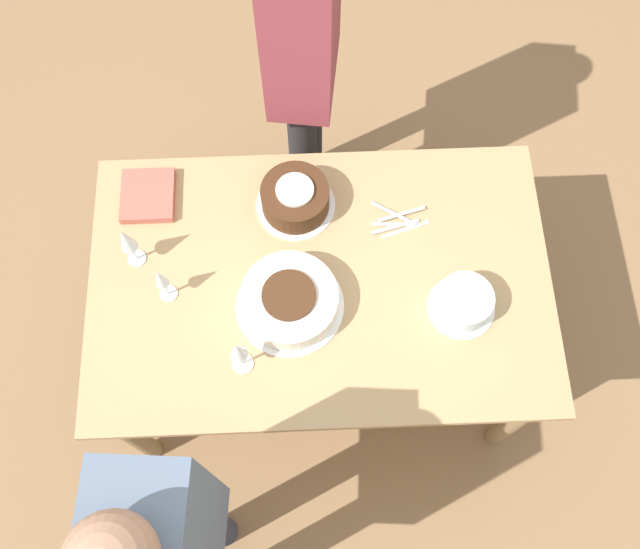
{
  "coord_description": "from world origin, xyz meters",
  "views": [
    {
      "loc": [
        0.04,
        0.86,
        2.93
      ],
      "look_at": [
        0.0,
        0.0,
        0.81
      ],
      "focal_mm": 40.0,
      "sensor_mm": 36.0,
      "label": 1
    }
  ],
  "objects_px": {
    "wine_glass_near": "(126,240)",
    "wine_glass_far": "(238,351)",
    "cake_center_white": "(289,301)",
    "wine_glass_extra": "(161,279)",
    "cake_back_decorated": "(463,303)",
    "person_cutting": "(303,38)",
    "cake_front_chocolate": "(295,198)"
  },
  "relations": [
    {
      "from": "cake_front_chocolate",
      "to": "cake_back_decorated",
      "type": "bearing_deg",
      "value": 143.03
    },
    {
      "from": "cake_front_chocolate",
      "to": "wine_glass_far",
      "type": "xyz_separation_m",
      "value": [
        0.18,
        0.55,
        0.09
      ]
    },
    {
      "from": "wine_glass_extra",
      "to": "cake_back_decorated",
      "type": "bearing_deg",
      "value": 174.79
    },
    {
      "from": "cake_front_chocolate",
      "to": "cake_center_white",
      "type": "bearing_deg",
      "value": 85.47
    },
    {
      "from": "wine_glass_far",
      "to": "cake_front_chocolate",
      "type": "bearing_deg",
      "value": -108.22
    },
    {
      "from": "wine_glass_far",
      "to": "wine_glass_extra",
      "type": "distance_m",
      "value": 0.34
    },
    {
      "from": "cake_front_chocolate",
      "to": "wine_glass_far",
      "type": "relative_size",
      "value": 1.35
    },
    {
      "from": "wine_glass_near",
      "to": "cake_front_chocolate",
      "type": "bearing_deg",
      "value": -161.56
    },
    {
      "from": "cake_back_decorated",
      "to": "person_cutting",
      "type": "height_order",
      "value": "person_cutting"
    },
    {
      "from": "cake_center_white",
      "to": "wine_glass_extra",
      "type": "xyz_separation_m",
      "value": [
        0.39,
        -0.06,
        0.08
      ]
    },
    {
      "from": "cake_center_white",
      "to": "cake_front_chocolate",
      "type": "xyz_separation_m",
      "value": [
        -0.03,
        -0.36,
        0.01
      ]
    },
    {
      "from": "wine_glass_extra",
      "to": "person_cutting",
      "type": "xyz_separation_m",
      "value": [
        -0.47,
        -0.78,
        0.16
      ]
    },
    {
      "from": "cake_back_decorated",
      "to": "person_cutting",
      "type": "relative_size",
      "value": 0.13
    },
    {
      "from": "cake_center_white",
      "to": "wine_glass_near",
      "type": "xyz_separation_m",
      "value": [
        0.5,
        -0.19,
        0.1
      ]
    },
    {
      "from": "cake_back_decorated",
      "to": "person_cutting",
      "type": "xyz_separation_m",
      "value": [
        0.48,
        -0.87,
        0.24
      ]
    },
    {
      "from": "cake_front_chocolate",
      "to": "wine_glass_extra",
      "type": "height_order",
      "value": "wine_glass_extra"
    },
    {
      "from": "cake_center_white",
      "to": "wine_glass_extra",
      "type": "height_order",
      "value": "wine_glass_extra"
    },
    {
      "from": "wine_glass_near",
      "to": "wine_glass_far",
      "type": "distance_m",
      "value": 0.51
    },
    {
      "from": "wine_glass_far",
      "to": "wine_glass_extra",
      "type": "relative_size",
      "value": 1.04
    },
    {
      "from": "wine_glass_extra",
      "to": "cake_front_chocolate",
      "type": "bearing_deg",
      "value": -143.95
    },
    {
      "from": "cake_back_decorated",
      "to": "wine_glass_far",
      "type": "relative_size",
      "value": 1.09
    },
    {
      "from": "wine_glass_far",
      "to": "cake_back_decorated",
      "type": "bearing_deg",
      "value": -167.4
    },
    {
      "from": "wine_glass_near",
      "to": "wine_glass_far",
      "type": "relative_size",
      "value": 1.06
    },
    {
      "from": "cake_front_chocolate",
      "to": "wine_glass_extra",
      "type": "relative_size",
      "value": 1.4
    },
    {
      "from": "cake_back_decorated",
      "to": "wine_glass_extra",
      "type": "height_order",
      "value": "wine_glass_extra"
    },
    {
      "from": "wine_glass_near",
      "to": "wine_glass_extra",
      "type": "bearing_deg",
      "value": 130.28
    },
    {
      "from": "cake_front_chocolate",
      "to": "wine_glass_far",
      "type": "distance_m",
      "value": 0.59
    },
    {
      "from": "wine_glass_near",
      "to": "wine_glass_extra",
      "type": "xyz_separation_m",
      "value": [
        -0.11,
        0.13,
        -0.02
      ]
    },
    {
      "from": "cake_front_chocolate",
      "to": "cake_back_decorated",
      "type": "distance_m",
      "value": 0.65
    },
    {
      "from": "cake_front_chocolate",
      "to": "cake_back_decorated",
      "type": "relative_size",
      "value": 1.24
    },
    {
      "from": "cake_back_decorated",
      "to": "wine_glass_near",
      "type": "bearing_deg",
      "value": -11.57
    },
    {
      "from": "cake_front_chocolate",
      "to": "wine_glass_near",
      "type": "height_order",
      "value": "wine_glass_near"
    }
  ]
}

